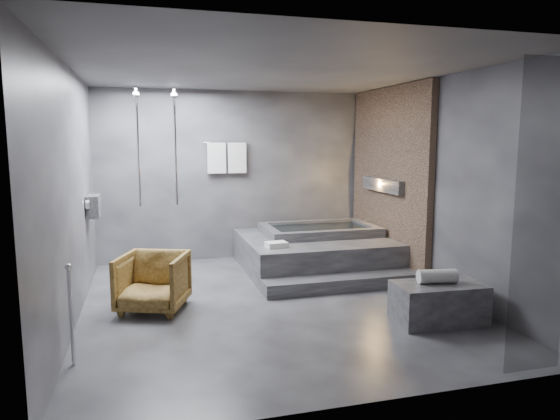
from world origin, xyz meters
name	(u,v)px	position (x,y,z in m)	size (l,w,h in m)	color
room	(298,161)	(0.40, 0.24, 1.73)	(5.00, 5.04, 2.82)	#2A2A2C
tub_deck	(314,252)	(1.05, 1.45, 0.25)	(2.20, 2.00, 0.50)	#2E2E31
tub_step	(343,283)	(1.05, 0.27, 0.09)	(2.20, 0.36, 0.18)	#2E2E31
concrete_bench	(438,303)	(1.60, -1.12, 0.22)	(0.97, 0.53, 0.44)	#303032
driftwood_chair	(153,282)	(-1.43, 0.11, 0.34)	(0.73, 0.75, 0.68)	#4B3312
rolled_towel	(437,276)	(1.59, -1.10, 0.51)	(0.15, 0.15, 0.43)	silver
deck_towel	(276,245)	(0.28, 0.86, 0.54)	(0.29, 0.21, 0.08)	silver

